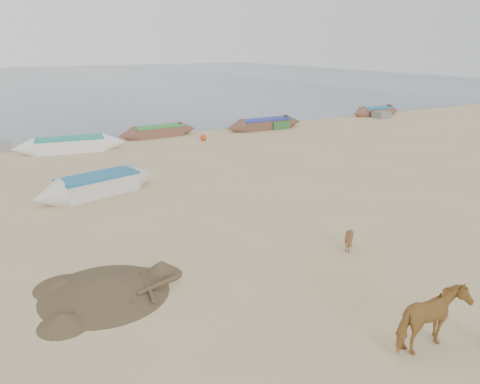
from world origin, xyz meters
name	(u,v)px	position (x,y,z in m)	size (l,w,h in m)	color
ground	(300,253)	(0.00, 0.00, 0.00)	(140.00, 140.00, 0.00)	tan
sea	(24,82)	(0.00, 82.00, 0.01)	(160.00, 160.00, 0.00)	slate
cow_adult	(432,320)	(-0.52, -5.45, 0.75)	(0.80, 1.77, 1.49)	olive
calf_front	(349,239)	(1.48, -0.61, 0.42)	(0.68, 0.76, 0.84)	brown
near_canoe	(98,185)	(-4.18, 9.63, 0.45)	(5.94, 1.42, 0.90)	silver
debris_pile	(104,285)	(-6.20, 0.57, 0.27)	(3.51, 3.51, 0.55)	brown
waterline_canoes	(85,141)	(-2.47, 20.39, 0.42)	(54.38, 3.94, 0.92)	brown
beach_clutter	(177,135)	(3.79, 19.76, 0.30)	(48.06, 4.89, 0.64)	#356E31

